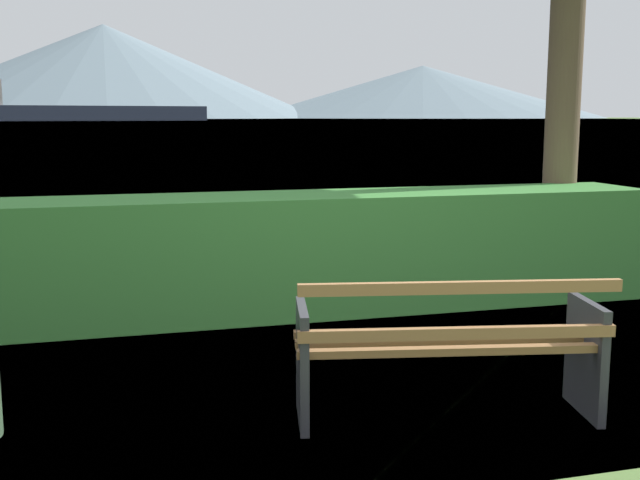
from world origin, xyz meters
name	(u,v)px	position (x,y,z in m)	size (l,w,h in m)	color
ground_plane	(444,415)	(0.00, 0.00, 0.00)	(1400.00, 1400.00, 0.00)	#4C6B33
water_surface	(109,120)	(0.00, 309.10, 0.00)	(620.00, 620.00, 0.00)	#7A99A8
park_bench	(448,348)	(-0.01, -0.06, 0.43)	(1.82, 0.89, 0.87)	olive
hedge_row	(323,252)	(0.00, 2.64, 0.52)	(6.15, 0.90, 1.05)	#387A33
cargo_ship_large	(46,108)	(-21.04, 284.03, 4.53)	(97.45, 34.78, 16.19)	#2D384C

